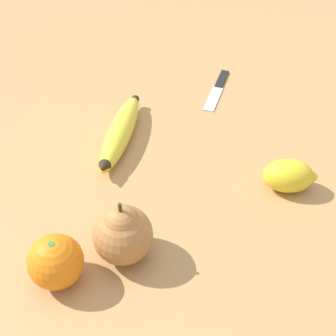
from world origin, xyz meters
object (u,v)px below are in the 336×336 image
at_px(banana, 120,133).
at_px(lemon, 289,176).
at_px(pear, 123,233).
at_px(paring_knife, 218,88).
at_px(orange, 56,262).

distance_m(banana, lemon, 0.30).
bearing_deg(pear, banana, -99.62).
xyz_separation_m(pear, lemon, (-0.28, -0.06, -0.02)).
bearing_deg(paring_knife, orange, 79.49).
bearing_deg(lemon, pear, 12.44).
distance_m(orange, lemon, 0.38).
bearing_deg(paring_knife, lemon, 124.31).
bearing_deg(orange, paring_knife, -133.39).
bearing_deg(lemon, paring_knife, -88.57).
relative_size(pear, paring_knife, 0.72).
height_order(pear, lemon, pear).
height_order(banana, pear, pear).
xyz_separation_m(banana, paring_knife, (-0.23, -0.12, -0.02)).
height_order(banana, lemon, lemon).
distance_m(orange, pear, 0.09).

